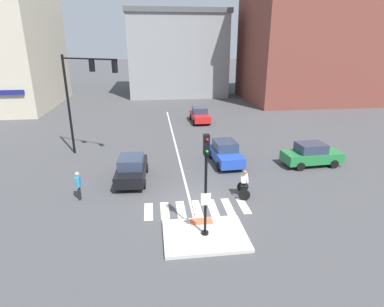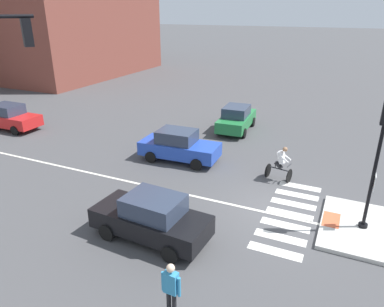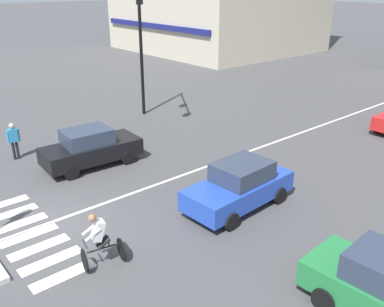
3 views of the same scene
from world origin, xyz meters
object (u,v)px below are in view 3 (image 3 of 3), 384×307
(traffic_light_mast, at_px, (140,27))
(pedestrian_at_curb_left, at_px, (14,138))
(car_blue_eastbound_mid, at_px, (239,186))
(cyclist, at_px, (99,239))
(car_black_westbound_near, at_px, (90,148))

(traffic_light_mast, xyz_separation_m, pedestrian_at_curb_left, (0.83, -7.41, -4.15))
(car_blue_eastbound_mid, height_order, cyclist, cyclist)
(pedestrian_at_curb_left, bearing_deg, cyclist, -5.26)
(traffic_light_mast, distance_m, cyclist, 13.65)
(car_blue_eastbound_mid, bearing_deg, cyclist, -91.67)
(traffic_light_mast, bearing_deg, cyclist, -39.52)
(traffic_light_mast, xyz_separation_m, cyclist, (10.00, -8.25, -4.26))
(traffic_light_mast, xyz_separation_m, car_blue_eastbound_mid, (10.16, -2.95, -4.32))
(car_black_westbound_near, distance_m, pedestrian_at_curb_left, 3.57)
(car_blue_eastbound_mid, distance_m, cyclist, 5.31)
(cyclist, distance_m, pedestrian_at_curb_left, 9.21)
(traffic_light_mast, bearing_deg, car_blue_eastbound_mid, -16.17)
(car_blue_eastbound_mid, distance_m, pedestrian_at_curb_left, 10.34)
(traffic_light_mast, bearing_deg, pedestrian_at_curb_left, -83.60)
(car_blue_eastbound_mid, height_order, pedestrian_at_curb_left, pedestrian_at_curb_left)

